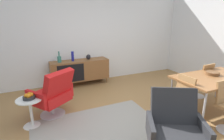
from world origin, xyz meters
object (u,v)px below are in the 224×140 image
sideboard (80,70)px  side_table_round (31,109)px  vase_ceramic_small (59,59)px  wooden_bowl_on_table (213,73)px  fruit_bowl (29,97)px  lounge_chair_red (53,93)px  armchair_black_shell (175,127)px  vase_cobalt (73,56)px  dining_chair_back_right (201,79)px  dining_chair_near_window (179,97)px  vase_sculptural_dark (88,57)px  dining_table (215,79)px

sideboard → side_table_round: size_ratio=3.08×
vase_ceramic_small → wooden_bowl_on_table: 3.63m
wooden_bowl_on_table → fruit_bowl: wooden_bowl_on_table is taller
lounge_chair_red → armchair_black_shell: bearing=-53.9°
vase_cobalt → wooden_bowl_on_table: 3.38m
lounge_chair_red → side_table_round: (-0.41, -0.20, -0.15)m
side_table_round → dining_chair_back_right: bearing=-5.9°
sideboard → side_table_round: bearing=-128.8°
sideboard → side_table_round: (-1.31, -1.63, -0.12)m
dining_chair_near_window → armchair_black_shell: 1.00m
vase_cobalt → vase_sculptural_dark: 0.45m
vase_sculptural_dark → armchair_black_shell: (0.16, -3.25, -0.32)m
vase_sculptural_dark → lounge_chair_red: bearing=-129.0°
dining_table → side_table_round: (-3.36, 0.94, -0.38)m
wooden_bowl_on_table → armchair_black_shell: 1.89m
armchair_black_shell → side_table_round: (-1.73, 1.61, -0.15)m
dining_chair_near_window → lounge_chair_red: size_ratio=0.90×
dining_chair_back_right → armchair_black_shell: (-1.99, -1.23, -0.00)m
armchair_black_shell → dining_chair_back_right: bearing=31.8°
vase_sculptural_dark → vase_ceramic_small: (-0.80, 0.00, 0.02)m
sideboard → dining_chair_near_window: bearing=-65.7°
wooden_bowl_on_table → side_table_round: size_ratio=0.50×
vase_sculptural_dark → side_table_round: (-1.58, -1.64, -0.47)m
vase_sculptural_dark → wooden_bowl_on_table: size_ratio=0.55×
dining_table → armchair_black_shell: bearing=-157.7°
vase_ceramic_small → dining_table: vase_ceramic_small is taller
dining_table → side_table_round: bearing=164.3°
dining_table → vase_cobalt: bearing=130.9°
dining_table → lounge_chair_red: lounge_chair_red is taller
dining_table → wooden_bowl_on_table: wooden_bowl_on_table is taller
vase_sculptural_dark → fruit_bowl: bearing=-133.9°
dining_table → dining_chair_near_window: bearing=179.9°
vase_sculptural_dark → wooden_bowl_on_table: (1.85, -2.47, -0.02)m
side_table_round → vase_ceramic_small: bearing=64.6°
vase_sculptural_dark → dining_chair_back_right: bearing=-43.3°
dining_chair_near_window → side_table_round: (-2.48, 0.94, -0.15)m
dining_table → sideboard: bearing=128.5°
dining_table → dining_chair_back_right: dining_chair_back_right is taller
armchair_black_shell → wooden_bowl_on_table: bearing=24.6°
dining_table → wooden_bowl_on_table: bearing=59.6°
wooden_bowl_on_table → lounge_chair_red: 3.20m
wooden_bowl_on_table → armchair_black_shell: bearing=-155.4°
side_table_round → vase_sculptural_dark: bearing=46.1°
sideboard → fruit_bowl: size_ratio=8.00×
vase_cobalt → dining_chair_near_window: bearing=-62.4°
vase_ceramic_small → side_table_round: bearing=-115.4°
vase_cobalt → dining_table: (2.23, -2.58, -0.15)m
vase_sculptural_dark → dining_table: vase_sculptural_dark is taller
vase_sculptural_dark → armchair_black_shell: size_ratio=0.15×
vase_cobalt → armchair_black_shell: 3.33m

